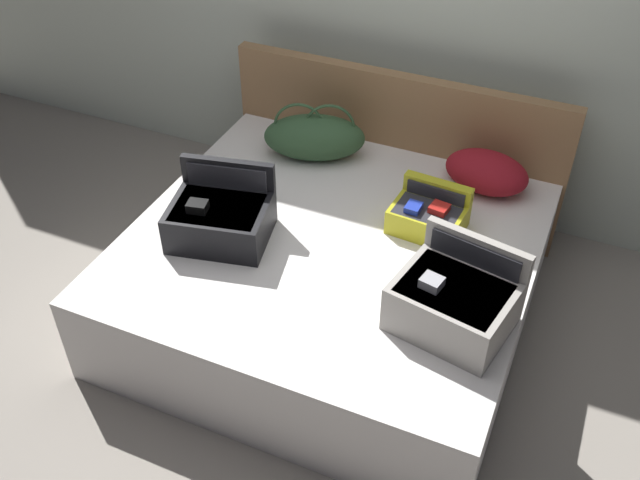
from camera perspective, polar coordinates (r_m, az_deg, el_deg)
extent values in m
plane|color=gray|center=(3.66, -1.66, -9.79)|extent=(12.00, 12.00, 0.00)
cube|color=silver|center=(3.73, 0.86, -2.95)|extent=(1.97, 1.86, 0.51)
cube|color=olive|center=(4.32, 5.97, 7.28)|extent=(2.01, 0.08, 0.96)
cube|color=gray|center=(3.09, 10.41, -5.32)|extent=(0.54, 0.45, 0.23)
cube|color=#28282D|center=(3.07, 10.49, -4.86)|extent=(0.48, 0.40, 0.16)
cube|color=#99999E|center=(2.99, 8.89, -3.39)|extent=(0.10, 0.10, 0.05)
cube|color=gray|center=(3.19, 12.17, -2.32)|extent=(0.48, 0.13, 0.37)
cube|color=#28282D|center=(3.17, 11.98, -2.57)|extent=(0.40, 0.09, 0.31)
cube|color=black|center=(3.54, -8.03, 1.33)|extent=(0.54, 0.44, 0.20)
cube|color=#28282D|center=(3.52, -8.07, 1.70)|extent=(0.47, 0.38, 0.14)
cube|color=black|center=(3.46, -9.73, 2.61)|extent=(0.11, 0.09, 0.05)
cube|color=black|center=(3.63, -7.21, 4.07)|extent=(0.47, 0.14, 0.34)
cube|color=#28282D|center=(3.62, -7.33, 3.84)|extent=(0.40, 0.10, 0.29)
cube|color=gold|center=(3.60, 8.43, 1.50)|extent=(0.37, 0.25, 0.13)
cube|color=#28282D|center=(3.59, 8.46, 1.75)|extent=(0.33, 0.22, 0.09)
cube|color=#1E33A5|center=(3.55, 7.45, 2.56)|extent=(0.08, 0.09, 0.03)
cube|color=#B21E19|center=(3.56, 9.48, 2.46)|extent=(0.10, 0.10, 0.04)
cube|color=gold|center=(3.68, 9.28, 3.21)|extent=(0.36, 0.08, 0.22)
cube|color=#28282D|center=(3.66, 9.10, 2.94)|extent=(0.30, 0.03, 0.19)
ellipsoid|color=#2D4C2D|center=(4.09, -0.45, 8.17)|extent=(0.64, 0.46, 0.26)
torus|color=#2D4C2D|center=(4.06, -1.68, 9.07)|extent=(0.27, 0.11, 0.28)
torus|color=#2D4C2D|center=(4.05, 0.78, 8.99)|extent=(0.27, 0.11, 0.28)
ellipsoid|color=maroon|center=(3.95, 13.12, 5.29)|extent=(0.49, 0.36, 0.21)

